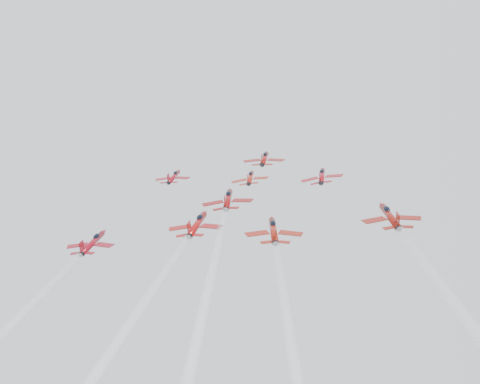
# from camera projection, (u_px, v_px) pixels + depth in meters

# --- Properties ---
(jet_lead) EXTENTS (10.37, 12.52, 10.22)m
(jet_lead) POSITION_uv_depth(u_px,v_px,m) (264.00, 158.00, 149.54)
(jet_lead) COLOR maroon
(jet_row2_left) EXTENTS (8.41, 10.15, 8.28)m
(jet_row2_left) POSITION_uv_depth(u_px,v_px,m) (174.00, 177.00, 140.67)
(jet_row2_left) COLOR maroon
(jet_row2_center) EXTENTS (8.51, 10.27, 8.38)m
(jet_row2_center) POSITION_uv_depth(u_px,v_px,m) (250.00, 177.00, 134.49)
(jet_row2_center) COLOR #AE1E10
(jet_row2_right) EXTENTS (9.31, 11.23, 9.17)m
(jet_row2_right) POSITION_uv_depth(u_px,v_px,m) (322.00, 176.00, 131.08)
(jet_row2_right) COLOR #A40F18
(jet_center) EXTENTS (10.43, 88.97, 72.94)m
(jet_center) POSITION_uv_depth(u_px,v_px,m) (177.00, 333.00, 73.06)
(jet_center) COLOR maroon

